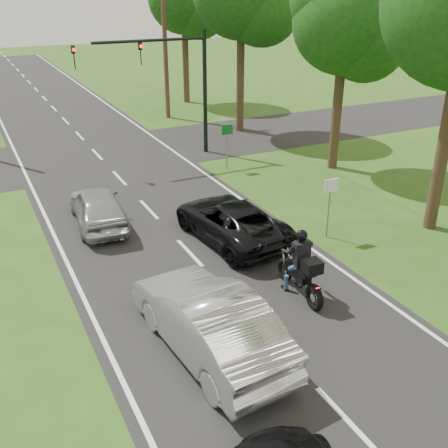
{
  "coord_description": "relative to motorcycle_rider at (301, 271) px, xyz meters",
  "views": [
    {
      "loc": [
        -5.74,
        -9.94,
        7.98
      ],
      "look_at": [
        0.75,
        3.0,
        1.3
      ],
      "focal_mm": 42.0,
      "sensor_mm": 36.0,
      "label": 1
    }
  ],
  "objects": [
    {
      "name": "ground",
      "position": [
        -1.77,
        -0.3,
        -0.79
      ],
      "size": [
        140.0,
        140.0,
        0.0
      ],
      "primitive_type": "plane",
      "color": "#2D4914",
      "rests_on": "ground"
    },
    {
      "name": "road",
      "position": [
        -1.77,
        9.7,
        -0.78
      ],
      "size": [
        8.0,
        100.0,
        0.01
      ],
      "primitive_type": "cube",
      "color": "black",
      "rests_on": "ground"
    },
    {
      "name": "cross_road",
      "position": [
        -1.77,
        15.7,
        -0.79
      ],
      "size": [
        60.0,
        7.0,
        0.01
      ],
      "primitive_type": "cube",
      "color": "black",
      "rests_on": "ground"
    },
    {
      "name": "motorcycle_rider",
      "position": [
        0.0,
        0.0,
        0.0
      ],
      "size": [
        0.66,
        2.34,
        2.01
      ],
      "rotation": [
        0.0,
        0.0,
        -0.06
      ],
      "color": "black",
      "rests_on": "ground"
    },
    {
      "name": "dark_suv",
      "position": [
        -0.1,
        4.04,
        -0.1
      ],
      "size": [
        2.71,
        5.1,
        1.36
      ],
      "primitive_type": "imported",
      "rotation": [
        0.0,
        0.0,
        3.24
      ],
      "color": "black",
      "rests_on": "road"
    },
    {
      "name": "silver_sedan",
      "position": [
        -3.31,
        -1.07,
        0.06
      ],
      "size": [
        2.21,
        5.23,
        1.68
      ],
      "primitive_type": "imported",
      "rotation": [
        0.0,
        0.0,
        3.23
      ],
      "color": "silver",
      "rests_on": "road"
    },
    {
      "name": "silver_suv",
      "position": [
        -3.82,
        7.2,
        -0.08
      ],
      "size": [
        1.97,
        4.24,
        1.41
      ],
      "primitive_type": "imported",
      "rotation": [
        0.0,
        0.0,
        3.07
      ],
      "color": "#AAACB3",
      "rests_on": "road"
    },
    {
      "name": "traffic_signal",
      "position": [
        1.57,
        13.7,
        3.35
      ],
      "size": [
        6.38,
        0.44,
        6.0
      ],
      "color": "black",
      "rests_on": "ground"
    },
    {
      "name": "utility_pole_far",
      "position": [
        4.43,
        21.7,
        4.29
      ],
      "size": [
        1.6,
        0.28,
        10.0
      ],
      "color": "brown",
      "rests_on": "ground"
    },
    {
      "name": "sign_white",
      "position": [
        2.93,
        2.68,
        0.81
      ],
      "size": [
        0.55,
        0.07,
        2.12
      ],
      "color": "slate",
      "rests_on": "ground"
    },
    {
      "name": "sign_green",
      "position": [
        3.13,
        10.68,
        0.81
      ],
      "size": [
        0.55,
        0.07,
        2.12
      ],
      "color": "slate",
      "rests_on": "ground"
    },
    {
      "name": "tree_row_c",
      "position": [
        7.98,
        8.5,
        5.44
      ],
      "size": [
        4.8,
        4.65,
        8.76
      ],
      "color": "#332316",
      "rests_on": "ground"
    },
    {
      "name": "tree_row_e",
      "position": [
        7.71,
        25.48,
        6.04
      ],
      "size": [
        5.28,
        5.12,
        9.61
      ],
      "color": "#332316",
      "rests_on": "ground"
    }
  ]
}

